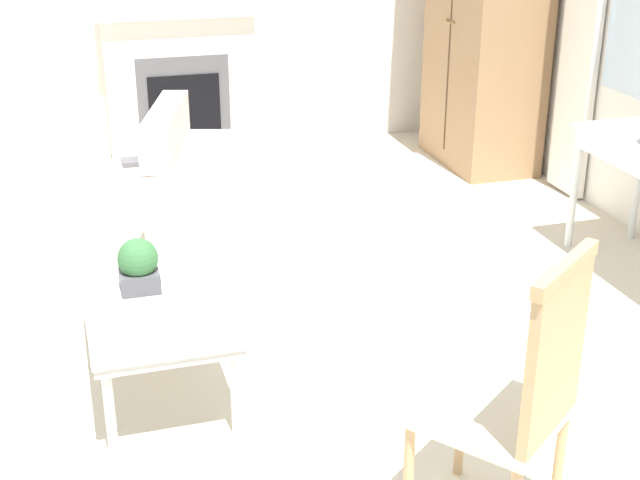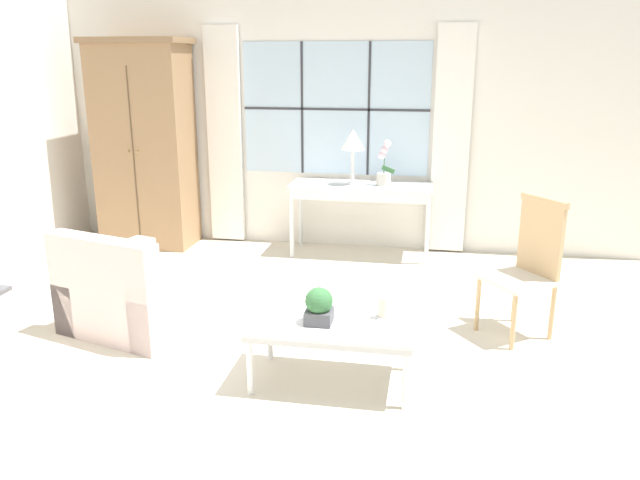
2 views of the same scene
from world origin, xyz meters
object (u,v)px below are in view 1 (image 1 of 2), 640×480
armchair_upholstered (229,194)px  side_chair_wooden (522,389)px  armoire (487,15)px  pillar_candle (188,311)px  fireplace (181,73)px  coffee_table (155,305)px  potted_plant_small (138,265)px

armchair_upholstered → side_chair_wooden: bearing=7.5°
armoire → pillar_candle: armoire is taller
fireplace → side_chair_wooden: size_ratio=1.86×
coffee_table → potted_plant_small: potted_plant_small is taller
armoire → side_chair_wooden: armoire is taller
pillar_candle → armchair_upholstered: bearing=164.5°
armoire → armchair_upholstered: bearing=-67.0°
pillar_candle → coffee_table: bearing=-162.4°
armoire → potted_plant_small: 3.77m
armchair_upholstered → potted_plant_small: (1.55, -0.69, 0.28)m
side_chair_wooden → coffee_table: 1.68m
potted_plant_small → armoire: bearing=131.0°
armoire → side_chair_wooden: bearing=-24.3°
side_chair_wooden → potted_plant_small: (-1.40, -1.07, -0.03)m
fireplace → coffee_table: fireplace is taller
side_chair_wooden → fireplace: bearing=-175.2°
fireplace → side_chair_wooden: bearing=4.8°
side_chair_wooden → pillar_candle: (-1.00, -0.92, -0.08)m
coffee_table → potted_plant_small: (-0.08, -0.05, 0.16)m
fireplace → armoire: armoire is taller
fireplace → pillar_candle: fireplace is taller
fireplace → pillar_candle: bearing=-8.1°
coffee_table → pillar_candle: size_ratio=6.77×
side_chair_wooden → coffee_table: size_ratio=1.00×
armoire → side_chair_wooden: 4.25m
potted_plant_small → pillar_candle: 0.42m
armchair_upholstered → side_chair_wooden: size_ratio=1.13×
potted_plant_small → pillar_candle: size_ratio=1.50×
armoire → pillar_candle: 3.94m
armchair_upholstered → coffee_table: bearing=-21.4°
fireplace → armoire: (0.86, 2.14, 0.47)m
pillar_candle → side_chair_wooden: bearing=42.6°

